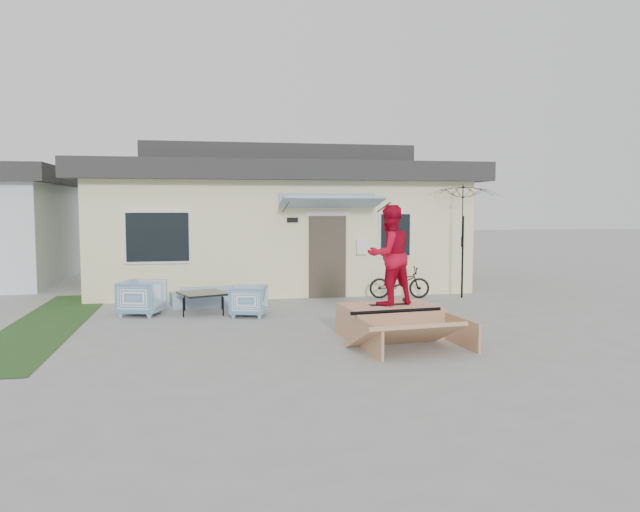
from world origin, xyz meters
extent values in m
plane|color=gray|center=(0.00, 0.00, 0.00)|extent=(90.00, 90.00, 0.00)
cube|color=#20421B|center=(-5.20, 2.00, 0.00)|extent=(1.40, 8.00, 0.01)
cube|color=beige|center=(0.00, 8.00, 1.50)|extent=(10.00, 7.00, 3.00)
cube|color=#282829|center=(0.00, 8.00, 3.25)|extent=(10.80, 7.80, 0.50)
cube|color=#282829|center=(0.00, 8.00, 3.80)|extent=(7.50, 4.50, 0.60)
cube|color=#3F372B|center=(1.00, 4.46, 1.05)|extent=(0.95, 0.08, 2.10)
cube|color=white|center=(-3.20, 4.47, 1.60)|extent=(1.60, 0.06, 1.30)
cube|color=white|center=(2.80, 4.47, 1.60)|extent=(0.90, 0.06, 1.20)
cube|color=teal|center=(1.00, 3.95, 2.45)|extent=(2.50, 1.09, 0.29)
imported|color=teal|center=(-2.05, 3.73, 0.33)|extent=(1.73, 0.74, 0.65)
imported|color=teal|center=(-3.43, 2.72, 0.42)|extent=(1.00, 1.03, 0.84)
imported|color=teal|center=(-1.19, 2.19, 0.37)|extent=(0.83, 0.86, 0.74)
cube|color=black|center=(-2.13, 2.72, 0.23)|extent=(1.20, 1.20, 0.46)
imported|color=black|center=(2.78, 4.00, 0.49)|extent=(1.60, 0.76, 0.98)
cylinder|color=black|center=(4.39, 3.80, 1.05)|extent=(0.05, 0.05, 2.10)
imported|color=black|center=(4.39, 3.80, 1.75)|extent=(1.79, 1.65, 0.90)
cube|color=black|center=(1.18, -0.26, 0.58)|extent=(0.73, 0.22, 0.05)
imported|color=#B10721|center=(1.18, -0.26, 1.50)|extent=(1.05, 0.92, 1.80)
camera|label=1|loc=(-2.10, -10.80, 2.36)|focal=34.32mm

